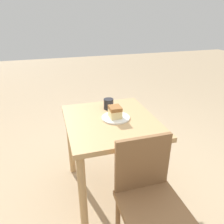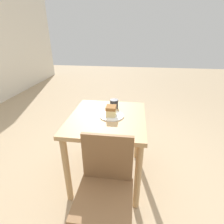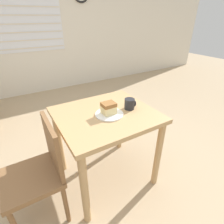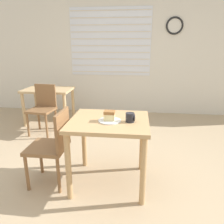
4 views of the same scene
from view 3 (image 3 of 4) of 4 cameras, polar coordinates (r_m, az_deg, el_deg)
ground_plane at (r=1.89m, az=-2.69°, el=-24.08°), size 14.00×14.00×0.00m
wall_back at (r=4.08m, az=-26.27°, el=24.77°), size 10.00×0.10×2.80m
dining_table_near at (r=1.59m, az=-1.99°, el=-4.44°), size 0.84×0.76×0.77m
chair_near_window at (r=1.50m, az=-22.50°, el=-17.25°), size 0.41×0.41×0.87m
plate at (r=1.49m, az=-0.89°, el=-0.70°), size 0.24×0.24×0.01m
cake_slice at (r=1.47m, az=-1.12°, el=1.28°), size 0.11×0.10×0.10m
coffee_mug at (r=1.58m, az=5.84°, el=2.67°), size 0.10×0.09×0.10m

